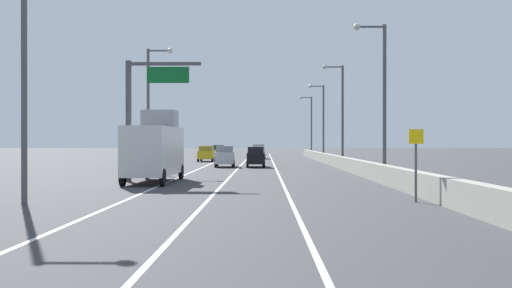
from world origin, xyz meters
name	(u,v)px	position (x,y,z in m)	size (l,w,h in m)	color
ground_plane	(260,164)	(0.00, 64.00, 0.00)	(320.00, 320.00, 0.00)	#38383A
lane_stripe_left	(204,167)	(-5.50, 55.00, 0.00)	(0.16, 130.00, 0.00)	silver
lane_stripe_center	(239,167)	(-2.00, 55.00, 0.00)	(0.16, 130.00, 0.00)	silver
lane_stripe_right	(275,167)	(1.50, 55.00, 0.00)	(0.16, 130.00, 0.00)	silver
jersey_barrier_right	(361,168)	(7.54, 40.00, 0.55)	(0.60, 120.00, 1.10)	#9E998E
overhead_sign_gantry	(140,105)	(-7.26, 32.54, 4.73)	(4.68, 0.36, 7.50)	#47474C
speed_advisory_sign	(416,159)	(6.64, 19.98, 1.76)	(0.60, 0.11, 3.00)	#4C4C51
lamp_post_right_second	(381,90)	(7.96, 34.58, 5.83)	(2.14, 0.44, 10.15)	#4C4C51
lamp_post_right_third	(340,108)	(8.01, 56.07, 5.83)	(2.14, 0.44, 10.15)	#4C4C51
lamp_post_right_fourth	(322,117)	(8.20, 77.56, 5.83)	(2.14, 0.44, 10.15)	#4C4C51
lamp_post_right_fifth	(310,122)	(8.26, 99.05, 5.83)	(2.14, 0.44, 10.15)	#4C4C51
lamp_post_left_near	(30,58)	(-8.96, 19.09, 5.83)	(2.14, 0.44, 10.15)	#4C4C51
lamp_post_left_mid	(151,101)	(-8.84, 44.88, 5.83)	(2.14, 0.44, 10.15)	#4C4C51
car_green_0	(219,151)	(-6.51, 89.27, 0.97)	(2.03, 4.77, 1.95)	#196033
car_white_1	(258,151)	(-0.35, 83.14, 1.04)	(2.01, 4.68, 2.10)	white
car_yellow_2	(207,154)	(-6.72, 71.02, 0.97)	(2.01, 4.34, 1.94)	gold
car_black_3	(256,157)	(-0.41, 54.38, 0.99)	(1.87, 4.81, 1.98)	black
car_silver_4	(225,157)	(-3.41, 54.52, 1.02)	(1.94, 4.17, 2.06)	#B7B7BC
box_truck	(155,149)	(-6.27, 32.00, 2.05)	(2.63, 7.97, 4.48)	silver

